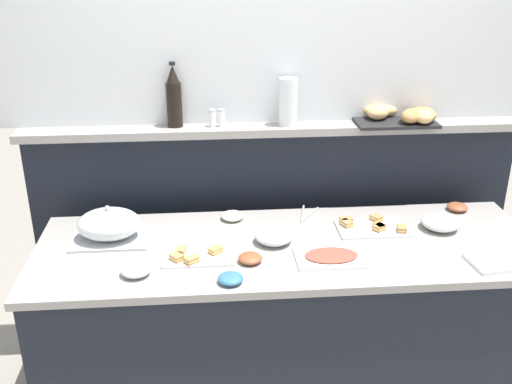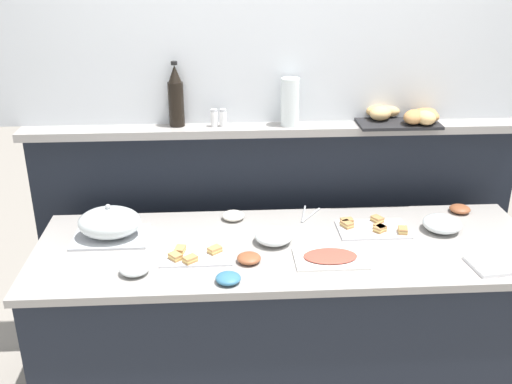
{
  "view_description": "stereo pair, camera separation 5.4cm",
  "coord_description": "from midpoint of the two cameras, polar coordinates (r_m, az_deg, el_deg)",
  "views": [
    {
      "loc": [
        -0.34,
        -2.33,
        2.15
      ],
      "look_at": [
        -0.14,
        0.1,
        1.11
      ],
      "focal_mm": 41.55,
      "sensor_mm": 36.0,
      "label": 1
    },
    {
      "loc": [
        -0.29,
        -2.33,
        2.15
      ],
      "look_at": [
        -0.14,
        0.1,
        1.11
      ],
      "focal_mm": 41.55,
      "sensor_mm": 36.0,
      "label": 2
    }
  ],
  "objects": [
    {
      "name": "buffet_counter",
      "position": [
        2.9,
        2.42,
        -12.78
      ],
      "size": [
        2.26,
        0.76,
        0.89
      ],
      "color": "black",
      "rests_on": "ground_plane"
    },
    {
      "name": "serving_cloche",
      "position": [
        2.76,
        -14.51,
        -3.12
      ],
      "size": [
        0.34,
        0.24,
        0.17
      ],
      "color": "#B7BABF",
      "rests_on": "buffet_counter"
    },
    {
      "name": "glass_bowl_large",
      "position": [
        2.92,
        16.82,
        -2.83
      ],
      "size": [
        0.18,
        0.18,
        0.07
      ],
      "color": "silver",
      "rests_on": "buffet_counter"
    },
    {
      "name": "condiment_bowl_teal",
      "position": [
        2.39,
        -3.14,
        -8.32
      ],
      "size": [
        0.1,
        0.1,
        0.04
      ],
      "primitive_type": "ellipsoid",
      "color": "teal",
      "rests_on": "buffet_counter"
    },
    {
      "name": "glass_bowl_small",
      "position": [
        2.48,
        -12.11,
        -7.36
      ],
      "size": [
        0.12,
        0.12,
        0.05
      ],
      "color": "silver",
      "rests_on": "buffet_counter"
    },
    {
      "name": "salt_shaker",
      "position": [
        2.92,
        -4.76,
        7.09
      ],
      "size": [
        0.03,
        0.03,
        0.09
      ],
      "color": "white",
      "rests_on": "back_ledge_unit"
    },
    {
      "name": "pepper_shaker",
      "position": [
        2.92,
        -3.89,
        7.11
      ],
      "size": [
        0.03,
        0.03,
        0.09
      ],
      "color": "white",
      "rests_on": "back_ledge_unit"
    },
    {
      "name": "wine_bottle_dark",
      "position": [
        2.93,
        -8.44,
        8.96
      ],
      "size": [
        0.08,
        0.08,
        0.32
      ],
      "color": "black",
      "rests_on": "back_ledge_unit"
    },
    {
      "name": "ground_plane",
      "position": [
        3.65,
        1.12,
        -12.92
      ],
      "size": [
        12.0,
        12.0,
        0.0
      ],
      "primitive_type": "plane",
      "color": "gray"
    },
    {
      "name": "water_carafe",
      "position": [
        2.93,
        2.58,
        8.67
      ],
      "size": [
        0.09,
        0.09,
        0.23
      ],
      "primitive_type": "cylinder",
      "color": "silver",
      "rests_on": "back_ledge_unit"
    },
    {
      "name": "condiment_bowl_dark",
      "position": [
        2.52,
        -1.19,
        -6.4
      ],
      "size": [
        0.1,
        0.1,
        0.04
      ],
      "primitive_type": "ellipsoid",
      "color": "brown",
      "rests_on": "buffet_counter"
    },
    {
      "name": "serving_tongs",
      "position": [
        2.95,
        4.3,
        -2.17
      ],
      "size": [
        0.12,
        0.18,
        0.01
      ],
      "color": "#B7BABF",
      "rests_on": "buffet_counter"
    },
    {
      "name": "sandwich_platter_rear",
      "position": [
        2.57,
        -6.45,
        -6.18
      ],
      "size": [
        0.31,
        0.17,
        0.04
      ],
      "color": "silver",
      "rests_on": "buffet_counter"
    },
    {
      "name": "sandwich_platter_front",
      "position": [
        2.85,
        10.54,
        -3.31
      ],
      "size": [
        0.33,
        0.21,
        0.04
      ],
      "color": "silver",
      "rests_on": "buffet_counter"
    },
    {
      "name": "napkin_stack",
      "position": [
        2.69,
        21.13,
        -6.34
      ],
      "size": [
        0.19,
        0.19,
        0.02
      ],
      "primitive_type": "cube",
      "rotation": [
        0.0,
        0.0,
        0.12
      ],
      "color": "white",
      "rests_on": "buffet_counter"
    },
    {
      "name": "bread_basket",
      "position": [
        3.07,
        13.19,
        7.26
      ],
      "size": [
        0.43,
        0.32,
        0.08
      ],
      "color": "black",
      "rests_on": "back_ledge_unit"
    },
    {
      "name": "back_ledge_unit",
      "position": [
        3.25,
        1.3,
        -3.64
      ],
      "size": [
        2.54,
        0.22,
        1.3
      ],
      "color": "black",
      "rests_on": "ground_plane"
    },
    {
      "name": "glass_bowl_medium",
      "position": [
        2.67,
        1.15,
        -4.29
      ],
      "size": [
        0.17,
        0.17,
        0.07
      ],
      "color": "silver",
      "rests_on": "buffet_counter"
    },
    {
      "name": "cold_cuts_platter",
      "position": [
        2.57,
        6.64,
        -6.19
      ],
      "size": [
        0.31,
        0.2,
        0.02
      ],
      "color": "white",
      "rests_on": "buffet_counter"
    },
    {
      "name": "condiment_bowl_red",
      "position": [
        2.89,
        -2.83,
        -2.31
      ],
      "size": [
        0.11,
        0.11,
        0.04
      ],
      "primitive_type": "ellipsoid",
      "color": "silver",
      "rests_on": "buffet_counter"
    },
    {
      "name": "condiment_bowl_cream",
      "position": [
        3.15,
        18.34,
        -1.38
      ],
      "size": [
        0.1,
        0.1,
        0.04
      ],
      "primitive_type": "ellipsoid",
      "color": "brown",
      "rests_on": "buffet_counter"
    }
  ]
}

